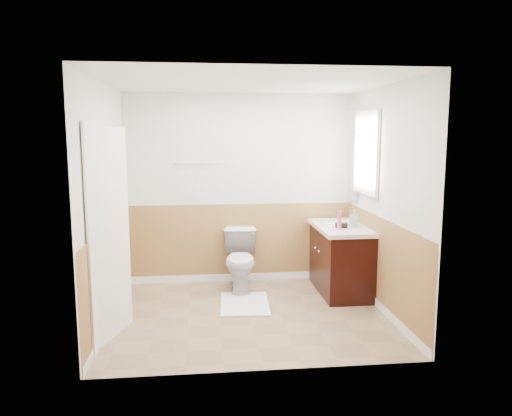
{
  "coord_description": "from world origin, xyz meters",
  "views": [
    {
      "loc": [
        -0.49,
        -5.14,
        1.96
      ],
      "look_at": [
        0.1,
        0.25,
        1.15
      ],
      "focal_mm": 34.38,
      "sensor_mm": 36.0,
      "label": 1
    }
  ],
  "objects": [
    {
      "name": "soap_dispenser",
      "position": [
        1.33,
        0.57,
        0.95
      ],
      "size": [
        0.1,
        0.1,
        0.2
      ],
      "primitive_type": "imported",
      "rotation": [
        0.0,
        0.0,
        -0.12
      ],
      "color": "#98A2AB",
      "rests_on": "countertop"
    },
    {
      "name": "wainscot_back",
      "position": [
        0.0,
        1.29,
        0.5
      ],
      "size": [
        3.0,
        0.0,
        3.0
      ],
      "primitive_type": "plane",
      "rotation": [
        1.57,
        0.0,
        0.0
      ],
      "color": "#9E6E3F",
      "rests_on": "floor"
    },
    {
      "name": "bath_mat",
      "position": [
        -0.03,
        0.32,
        0.01
      ],
      "size": [
        0.59,
        0.83,
        0.02
      ],
      "primitive_type": "cube",
      "rotation": [
        0.0,
        0.0,
        -0.05
      ],
      "color": "white",
      "rests_on": "floor"
    },
    {
      "name": "countertop",
      "position": [
        1.2,
        0.67,
        0.83
      ],
      "size": [
        0.6,
        1.15,
        0.05
      ],
      "primitive_type": "cube",
      "color": "white",
      "rests_on": "vanity_cabinet"
    },
    {
      "name": "door_knob",
      "position": [
        -1.34,
        -0.12,
        0.95
      ],
      "size": [
        0.06,
        0.06,
        0.06
      ],
      "primitive_type": "sphere",
      "color": "silver",
      "rests_on": "door"
    },
    {
      "name": "floor",
      "position": [
        0.0,
        0.0,
        0.0
      ],
      "size": [
        3.0,
        3.0,
        0.0
      ],
      "primitive_type": "plane",
      "color": "#8C7051",
      "rests_on": "ground"
    },
    {
      "name": "lotion_bottle",
      "position": [
        1.11,
        0.42,
        0.96
      ],
      "size": [
        0.05,
        0.05,
        0.22
      ],
      "primitive_type": "cylinder",
      "color": "#D03678",
      "rests_on": "countertop"
    },
    {
      "name": "tp_sheet",
      "position": [
        -0.1,
        1.23,
        0.59
      ],
      "size": [
        0.1,
        0.01,
        0.16
      ],
      "primitive_type": "cube",
      "color": "white",
      "rests_on": "tp_roll"
    },
    {
      "name": "sink_basin",
      "position": [
        1.21,
        0.82,
        0.86
      ],
      "size": [
        0.36,
        0.36,
        0.02
      ],
      "primitive_type": "cylinder",
      "color": "white",
      "rests_on": "countertop"
    },
    {
      "name": "mirror_panel",
      "position": [
        1.48,
        1.1,
        1.55
      ],
      "size": [
        0.02,
        0.35,
        0.9
      ],
      "primitive_type": "cube",
      "color": "silver",
      "rests_on": "wall_right"
    },
    {
      "name": "wall_front",
      "position": [
        0.0,
        -1.3,
        1.25
      ],
      "size": [
        3.0,
        0.0,
        3.0
      ],
      "primitive_type": "plane",
      "rotation": [
        -1.57,
        0.0,
        0.0
      ],
      "color": "silver",
      "rests_on": "floor"
    },
    {
      "name": "vanity_knob_right",
      "position": [
        0.91,
        0.77,
        0.55
      ],
      "size": [
        0.03,
        0.03,
        0.03
      ],
      "primitive_type": "sphere",
      "color": "#BABBC1",
      "rests_on": "vanity_cabinet"
    },
    {
      "name": "wall_right",
      "position": [
        1.5,
        0.0,
        1.25
      ],
      "size": [
        0.0,
        3.0,
        3.0
      ],
      "primitive_type": "plane",
      "rotation": [
        1.57,
        0.0,
        -1.57
      ],
      "color": "silver",
      "rests_on": "floor"
    },
    {
      "name": "door",
      "position": [
        -1.4,
        -0.45,
        1.02
      ],
      "size": [
        0.29,
        0.78,
        2.04
      ],
      "primitive_type": "cube",
      "rotation": [
        0.0,
        0.0,
        -0.31
      ],
      "color": "white",
      "rests_on": "wall_left"
    },
    {
      "name": "vanity_cabinet",
      "position": [
        1.21,
        0.67,
        0.4
      ],
      "size": [
        0.55,
        1.1,
        0.8
      ],
      "primitive_type": "cube",
      "color": "black",
      "rests_on": "floor"
    },
    {
      "name": "wainscot_left",
      "position": [
        -1.49,
        0.0,
        0.5
      ],
      "size": [
        0.0,
        2.6,
        2.6
      ],
      "primitive_type": "plane",
      "rotation": [
        1.57,
        0.0,
        1.57
      ],
      "color": "#9E6E3F",
      "rests_on": "floor"
    },
    {
      "name": "hair_dryer_body",
      "position": [
        1.16,
        0.51,
        0.89
      ],
      "size": [
        0.14,
        0.07,
        0.07
      ],
      "primitive_type": "cylinder",
      "rotation": [
        0.0,
        1.57,
        0.0
      ],
      "color": "black",
      "rests_on": "countertop"
    },
    {
      "name": "faucet",
      "position": [
        1.39,
        0.82,
        0.92
      ],
      "size": [
        0.02,
        0.02,
        0.14
      ],
      "primitive_type": "cylinder",
      "color": "silver",
      "rests_on": "countertop"
    },
    {
      "name": "window_glass",
      "position": [
        1.49,
        0.59,
        1.75
      ],
      "size": [
        0.01,
        0.7,
        0.9
      ],
      "primitive_type": "cube",
      "color": "white",
      "rests_on": "wall_right"
    },
    {
      "name": "tp_roll",
      "position": [
        -0.1,
        1.23,
        0.7
      ],
      "size": [
        0.1,
        0.11,
        0.11
      ],
      "primitive_type": "cylinder",
      "rotation": [
        0.0,
        1.57,
        0.0
      ],
      "color": "white",
      "rests_on": "tp_holder_bar"
    },
    {
      "name": "toilet",
      "position": [
        -0.03,
        0.89,
        0.38
      ],
      "size": [
        0.46,
        0.77,
        0.77
      ],
      "primitive_type": "imported",
      "rotation": [
        0.0,
        0.0,
        -0.05
      ],
      "color": "silver",
      "rests_on": "floor"
    },
    {
      "name": "tp_holder_bar",
      "position": [
        -0.1,
        1.23,
        0.7
      ],
      "size": [
        0.14,
        0.02,
        0.02
      ],
      "primitive_type": "cylinder",
      "rotation": [
        0.0,
        1.57,
        0.0
      ],
      "color": "silver",
      "rests_on": "wall_back"
    },
    {
      "name": "ceiling",
      "position": [
        0.0,
        0.0,
        2.5
      ],
      "size": [
        3.0,
        3.0,
        0.0
      ],
      "primitive_type": "plane",
      "rotation": [
        3.14,
        0.0,
        0.0
      ],
      "color": "white",
      "rests_on": "floor"
    },
    {
      "name": "towel_bar",
      "position": [
        -0.55,
        1.25,
        1.6
      ],
      "size": [
        0.62,
        0.02,
        0.02
      ],
      "primitive_type": "cylinder",
      "rotation": [
        0.0,
        1.57,
        0.0
      ],
      "color": "silver",
      "rests_on": "wall_back"
    },
    {
      "name": "wainscot_right",
      "position": [
        1.49,
        0.0,
        0.5
      ],
      "size": [
        0.0,
        2.6,
        2.6
      ],
      "primitive_type": "plane",
      "rotation": [
        1.57,
        0.0,
        -1.57
      ],
      "color": "#9E6E3F",
      "rests_on": "floor"
    },
    {
      "name": "wainscot_front",
      "position": [
        0.0,
        -1.29,
        0.5
      ],
      "size": [
        3.0,
        0.0,
        3.0
      ],
      "primitive_type": "plane",
      "rotation": [
        -1.57,
        0.0,
        0.0
      ],
      "color": "#9E6E3F",
      "rests_on": "floor"
    },
    {
      "name": "door_frame",
      "position": [
        -1.48,
        -0.45,
        1.03
      ],
      "size": [
        0.02,
        0.92,
        2.1
      ],
      "primitive_type": "cube",
      "color": "white",
      "rests_on": "wall_left"
    },
    {
      "name": "hair_dryer_handle",
      "position": [
        1.13,
        0.59,
        0.86
      ],
      "size": [
        0.03,
        0.03,
        0.07
      ],
      "primitive_type": "cylinder",
      "color": "black",
      "rests_on": "countertop"
    },
    {
      "name": "wall_left",
      "position": [
        -1.5,
        0.0,
        1.25
      ],
      "size": [
        0.0,
        3.0,
        3.0
      ],
      "primitive_type": "plane",
      "rotation": [
        1.57,
        0.0,
        1.57
      ],
      "color": "silver",
      "rests_on": "floor"
    },
    {
      "name": "window_frame",
      "position": [
        1.47,
        0.59,
        1.75
      ],
      "size": [
        0.04,
        0.8,
        1.0
      ],
      "primitive_type": "cube",
      "color": "white",
      "rests_on": "wall_right"
    },
    {
      "name": "wall_back",
      "position": [
        0.0,
        1.3,
        1.25
      ],
      "size": [
        3.0,
        0.0,
        3.0
      ],
      "primitive_type": "plane",
      "rotation": [
        1.57,
        0.0,
        0.0
      ],
      "color": "silver",
      "rests_on": "floor"
    },
    {
      "name": "vanity_knob_left",
      "position": [
        0.91,
        0.57,
        0.55
      ],
      "size": [
        0.03,
        0.03,
        0.03
      ],
      "primitive_type": "sphere",
      "color": "silver",
      "rests_on": "vanity_cabinet"
    }
  ]
}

